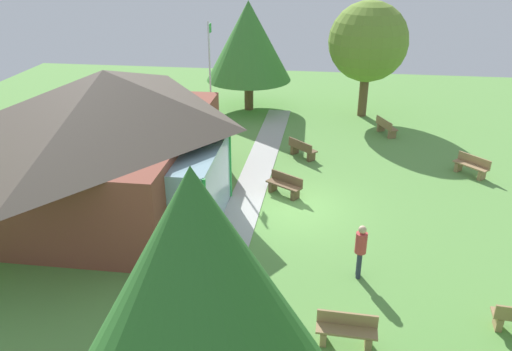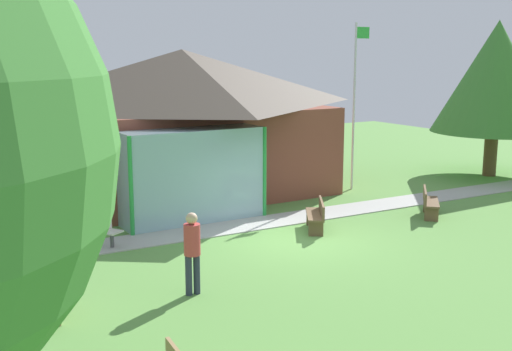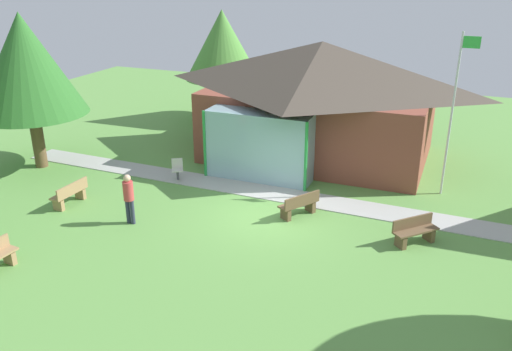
% 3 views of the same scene
% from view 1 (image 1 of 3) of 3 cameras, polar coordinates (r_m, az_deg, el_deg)
% --- Properties ---
extents(ground_plane, '(44.00, 44.00, 0.00)m').
position_cam_1_polar(ground_plane, '(19.08, 4.22, -3.62)').
color(ground_plane, '#609947').
extents(pavilion, '(10.36, 7.98, 5.04)m').
position_cam_1_polar(pavilion, '(19.30, -15.74, 4.35)').
color(pavilion, brown).
rests_on(pavilion, ground_plane).
extents(footpath, '(23.68, 1.86, 0.03)m').
position_cam_1_polar(footpath, '(19.24, -1.28, -3.24)').
color(footpath, '#ADADA8').
rests_on(footpath, ground_plane).
extents(flagpole, '(0.64, 0.08, 5.97)m').
position_cam_1_polar(flagpole, '(23.49, -5.18, 10.51)').
color(flagpole, silver).
rests_on(flagpole, ground_plane).
extents(bench_lawn_far_right, '(1.55, 1.02, 0.84)m').
position_cam_1_polar(bench_lawn_far_right, '(26.92, 14.50, 5.31)').
color(bench_lawn_far_right, olive).
rests_on(bench_lawn_far_right, ground_plane).
extents(bench_mid_right, '(1.35, 1.39, 0.84)m').
position_cam_1_polar(bench_mid_right, '(23.34, 5.25, 2.97)').
color(bench_mid_right, brown).
rests_on(bench_mid_right, ground_plane).
extents(bench_rear_near_path, '(1.18, 1.50, 0.84)m').
position_cam_1_polar(bench_rear_near_path, '(19.83, 3.26, -1.13)').
color(bench_rear_near_path, brown).
rests_on(bench_rear_near_path, ground_plane).
extents(bench_mid_left, '(0.51, 1.52, 0.84)m').
position_cam_1_polar(bench_mid_left, '(13.19, 10.20, -16.90)').
color(bench_mid_left, '#9E7A51').
rests_on(bench_mid_left, ground_plane).
extents(bench_front_right, '(1.38, 1.36, 0.84)m').
position_cam_1_polar(bench_front_right, '(23.36, 23.20, 0.97)').
color(bench_front_right, '#9E7A51').
rests_on(bench_front_right, ground_plane).
extents(patio_chair_west, '(0.60, 0.60, 0.86)m').
position_cam_1_polar(patio_chair_west, '(15.24, -3.54, -9.91)').
color(patio_chair_west, beige).
rests_on(patio_chair_west, ground_plane).
extents(visitor_strolling_lawn, '(0.34, 0.34, 1.74)m').
position_cam_1_polar(visitor_strolling_lawn, '(15.14, 11.77, -7.96)').
color(visitor_strolling_lawn, '#2D3347').
rests_on(visitor_strolling_lawn, ground_plane).
extents(tree_west_hedge, '(4.50, 4.50, 6.37)m').
position_cam_1_polar(tree_west_hedge, '(7.92, -6.66, -12.52)').
color(tree_west_hedge, brown).
rests_on(tree_west_hedge, ground_plane).
extents(tree_far_east, '(4.31, 4.31, 6.33)m').
position_cam_1_polar(tree_far_east, '(28.84, 12.58, 14.54)').
color(tree_far_east, brown).
rests_on(tree_far_east, ground_plane).
extents(tree_east_hedge, '(4.89, 4.89, 6.19)m').
position_cam_1_polar(tree_east_hedge, '(29.41, -0.85, 14.95)').
color(tree_east_hedge, brown).
rests_on(tree_east_hedge, ground_plane).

